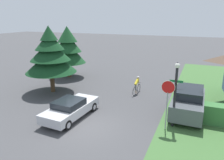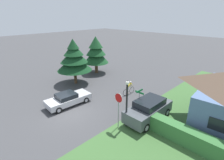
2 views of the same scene
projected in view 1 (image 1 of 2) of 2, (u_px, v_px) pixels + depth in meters
name	position (u px, v px, depth m)	size (l,w,h in m)	color
ground_plane	(85.00, 126.00, 13.54)	(140.00, 140.00, 0.00)	#424244
sedan_left_lane	(71.00, 108.00, 14.56)	(2.07, 4.57, 1.29)	#BCBCC1
cyclist	(137.00, 86.00, 19.07)	(0.44, 1.81, 1.56)	black
parked_suv_right	(188.00, 101.00, 14.95)	(2.09, 4.77, 1.87)	#4C5156
stop_sign	(168.00, 95.00, 12.59)	(0.78, 0.07, 3.05)	gray
street_lamp	(175.00, 89.00, 12.92)	(0.30, 0.30, 4.05)	black
street_name_sign	(176.00, 89.00, 14.82)	(0.90, 0.90, 2.59)	gray
conifer_tall_near	(50.00, 55.00, 18.92)	(4.43, 4.43, 5.85)	#4C3823
conifer_tall_far	(68.00, 47.00, 23.75)	(3.77, 3.77, 5.60)	#4C3823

